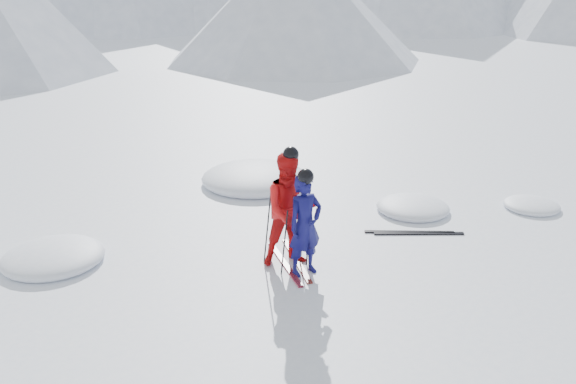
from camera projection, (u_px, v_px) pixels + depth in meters
ground at (378, 237)px, 11.38m from camera, size 160.00×160.00×0.00m
skier_blue at (305, 225)px, 9.76m from camera, size 0.62×0.41×1.69m
skier_red at (291, 210)px, 10.06m from camera, size 1.13×1.00×1.95m
pole_blue_left at (284, 243)px, 9.81m from camera, size 0.11×0.08×1.13m
pole_blue_right at (308, 233)px, 10.18m from camera, size 0.11×0.07×1.13m
pole_red_left at (268, 227)px, 10.20m from camera, size 0.13×0.10×1.29m
pole_red_right at (300, 221)px, 10.44m from camera, size 0.13×0.09×1.29m
ski_worn_left at (285, 264)px, 10.32m from camera, size 0.56×1.66×0.03m
ski_worn_right at (296, 260)px, 10.45m from camera, size 0.68×1.63×0.03m
ski_loose_a at (409, 232)px, 11.56m from camera, size 1.43×1.07×0.03m
ski_loose_b at (419, 234)px, 11.50m from camera, size 1.46×1.02×0.03m
snow_lumps at (259, 200)px, 13.20m from camera, size 10.37×6.47×0.55m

